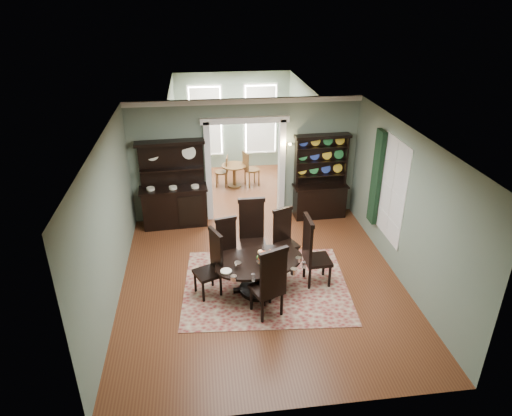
{
  "coord_description": "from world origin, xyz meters",
  "views": [
    {
      "loc": [
        -1.07,
        -7.37,
        5.33
      ],
      "look_at": [
        -0.04,
        0.6,
        1.38
      ],
      "focal_mm": 32.0,
      "sensor_mm": 36.0,
      "label": 1
    }
  ],
  "objects_px": {
    "sideboard": "(174,197)",
    "dining_table": "(259,270)",
    "parlor_table": "(234,173)",
    "welsh_dresser": "(320,188)"
  },
  "relations": [
    {
      "from": "dining_table",
      "to": "parlor_table",
      "type": "bearing_deg",
      "value": 74.11
    },
    {
      "from": "sideboard",
      "to": "parlor_table",
      "type": "distance_m",
      "value": 2.7
    },
    {
      "from": "welsh_dresser",
      "to": "parlor_table",
      "type": "bearing_deg",
      "value": 131.2
    },
    {
      "from": "welsh_dresser",
      "to": "parlor_table",
      "type": "height_order",
      "value": "welsh_dresser"
    },
    {
      "from": "dining_table",
      "to": "parlor_table",
      "type": "height_order",
      "value": "dining_table"
    },
    {
      "from": "dining_table",
      "to": "welsh_dresser",
      "type": "xyz_separation_m",
      "value": [
        1.93,
        3.0,
        0.3
      ]
    },
    {
      "from": "dining_table",
      "to": "welsh_dresser",
      "type": "relative_size",
      "value": 0.93
    },
    {
      "from": "sideboard",
      "to": "welsh_dresser",
      "type": "distance_m",
      "value": 3.6
    },
    {
      "from": "sideboard",
      "to": "parlor_table",
      "type": "xyz_separation_m",
      "value": [
        1.63,
        2.12,
        -0.3
      ]
    },
    {
      "from": "sideboard",
      "to": "dining_table",
      "type": "bearing_deg",
      "value": -64.08
    }
  ]
}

